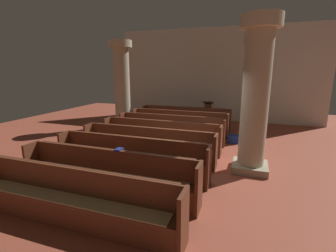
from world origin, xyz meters
TOP-DOWN VIEW (x-y plane):
  - ground_plane at (0.00, 0.00)m, footprint 19.20×19.20m
  - back_wall at (0.00, 6.08)m, footprint 10.00×0.16m
  - pew_row_0 at (-0.95, 3.77)m, footprint 3.86×0.46m
  - pew_row_1 at (-0.95, 2.74)m, footprint 3.86×0.46m
  - pew_row_2 at (-0.95, 1.72)m, footprint 3.86×0.47m
  - pew_row_3 at (-0.95, 0.70)m, footprint 3.86×0.46m
  - pew_row_4 at (-0.95, -0.33)m, footprint 3.86×0.46m
  - pew_row_5 at (-0.95, -1.35)m, footprint 3.86×0.47m
  - pew_row_6 at (-0.95, -2.37)m, footprint 3.86×0.46m
  - pew_row_7 at (-0.95, -3.40)m, footprint 3.86×0.46m
  - pillar_aisle_side at (1.81, 3.02)m, footprint 0.97×0.97m
  - pillar_far_side at (-3.65, 3.16)m, footprint 0.97×0.97m
  - pillar_aisle_rear at (1.81, -0.11)m, footprint 0.93×0.93m
  - lectern at (-0.19, 5.08)m, footprint 0.48×0.45m
  - hymn_book at (-0.74, -2.19)m, footprint 0.13×0.19m
  - kneeler_box_blue at (1.23, 2.20)m, footprint 0.37×0.29m

SIDE VIEW (x-z plane):
  - ground_plane at x=0.00m, z-range 0.00..0.00m
  - kneeler_box_blue at x=1.23m, z-range 0.00..0.28m
  - lectern at x=-0.19m, z-range -0.09..0.99m
  - pew_row_0 at x=-0.95m, z-range 0.03..0.95m
  - pew_row_1 at x=-0.95m, z-range 0.03..0.95m
  - pew_row_2 at x=-0.95m, z-range 0.03..0.95m
  - pew_row_3 at x=-0.95m, z-range 0.03..0.95m
  - pew_row_4 at x=-0.95m, z-range 0.03..0.95m
  - pew_row_5 at x=-0.95m, z-range 0.03..0.95m
  - pew_row_6 at x=-0.95m, z-range 0.03..0.95m
  - pew_row_7 at x=-0.95m, z-range 0.03..0.95m
  - hymn_book at x=-0.74m, z-range 0.92..0.95m
  - pillar_aisle_side at x=1.81m, z-range 0.07..3.79m
  - pillar_far_side at x=-3.65m, z-range 0.07..3.79m
  - pillar_aisle_rear at x=1.81m, z-range 0.07..3.79m
  - back_wall at x=0.00m, z-range 0.00..4.50m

